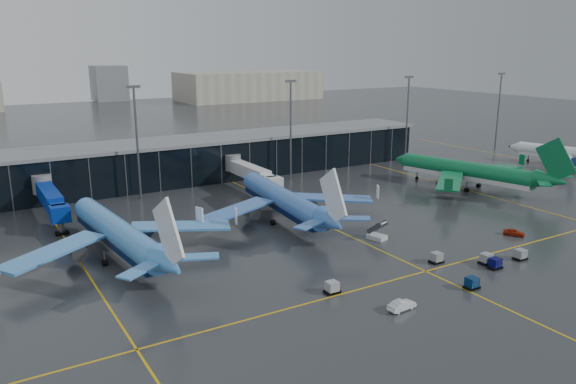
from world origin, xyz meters
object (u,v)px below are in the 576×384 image
mobile_airstair (377,235)px  service_van_red (514,232)px  airliner_aer_lingus (466,160)px  baggage_carts (459,267)px  airliner_klm_near (282,187)px  airliner_arkefly (116,217)px  airliner_ba (571,146)px  service_van_white (402,305)px

mobile_airstair → service_van_red: mobile_airstair is taller
airliner_aer_lingus → baggage_carts: (-41.65, -36.64, -6.24)m
airliner_aer_lingus → service_van_red: bearing=-138.5°
airliner_klm_near → service_van_red: bearing=-37.9°
airliner_klm_near → baggage_carts: airliner_klm_near is taller
baggage_carts → airliner_arkefly: bearing=142.6°
airliner_ba → service_van_white: bearing=-175.4°
baggage_carts → mobile_airstair: (-1.02, 18.38, 0.01)m
airliner_arkefly → airliner_ba: bearing=-2.5°
airliner_klm_near → mobile_airstair: 21.55m
airliner_arkefly → service_van_red: (65.13, -26.14, -6.31)m
airliner_arkefly → airliner_aer_lingus: (84.94, 3.53, 0.05)m
service_van_red → service_van_white: (-38.23, -12.15, 0.05)m
airliner_aer_lingus → airliner_ba: 46.08m
airliner_arkefly → service_van_white: size_ratio=10.85×
airliner_aer_lingus → airliner_ba: bearing=-11.8°
mobile_airstair → airliner_ba: bearing=-4.3°
airliner_klm_near → service_van_red: 44.11m
airliner_ba → service_van_red: 73.42m
airliner_klm_near → mobile_airstair: (8.75, -18.74, -6.06)m
airliner_klm_near → service_van_white: bearing=-93.1°
airliner_arkefly → mobile_airstair: airliner_arkefly is taller
service_van_white → airliner_arkefly: bearing=31.0°
airliner_klm_near → service_van_white: 43.25m
airliner_ba → mobile_airstair: (-88.67, -20.68, -5.28)m
airliner_aer_lingus → airliner_ba: (46.01, 2.41, -0.94)m
airliner_klm_near → airliner_aer_lingus: bearing=5.3°
baggage_carts → mobile_airstair: mobile_airstair is taller
airliner_aer_lingus → service_van_white: airliner_aer_lingus is taller
airliner_aer_lingus → service_van_red: 36.24m
mobile_airstair → service_van_white: bearing=-140.6°
baggage_carts → mobile_airstair: bearing=93.2°
airliner_klm_near → airliner_arkefly: bearing=-167.4°
baggage_carts → mobile_airstair: 18.40m
airliner_aer_lingus → airliner_ba: size_ratio=1.16×
airliner_arkefly → airliner_aer_lingus: bearing=-2.7°
service_van_white → service_van_red: bearing=-76.5°
service_van_red → airliner_arkefly: bearing=128.9°
airliner_ba → airliner_klm_near: bearing=162.7°
airliner_arkefly → mobile_airstair: 45.19m
mobile_airstair → service_van_red: (22.86, -11.41, -0.14)m
airliner_ba → mobile_airstair: 91.20m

